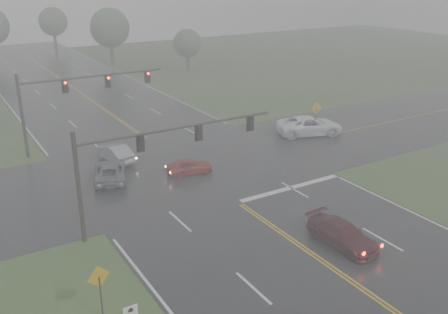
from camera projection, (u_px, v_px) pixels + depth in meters
main_road at (198, 175)px, 37.71m from camera, size 18.00×160.00×0.02m
cross_street at (186, 166)px, 39.31m from camera, size 120.00×14.00×0.02m
stop_bar at (291, 188)px, 35.42m from camera, size 8.50×0.50×0.01m
sedan_maroon at (341, 245)px, 28.16m from camera, size 2.09×4.63×1.32m
sedan_red at (189, 174)px, 37.89m from camera, size 3.69×2.01×1.19m
sedan_silver at (116, 161)px, 40.34m from camera, size 1.94×4.37×1.39m
car_grey at (111, 180)px, 36.79m from camera, size 3.71×5.32×1.35m
pickup_white at (309, 135)px, 46.80m from camera, size 6.78×4.79×1.72m
signal_gantry_near at (145, 153)px, 28.86m from camera, size 12.77×0.29×6.56m
signal_gantry_far at (68, 94)px, 41.34m from camera, size 12.33×0.35×6.93m
sign_diamond_west at (99, 283)px, 21.76m from camera, size 1.08×0.27×2.64m
sign_diamond_east at (316, 112)px, 46.79m from camera, size 1.23×0.11×2.96m
tree_ne_a at (110, 28)px, 77.74m from camera, size 6.11×6.11×8.97m
tree_e_near at (187, 44)px, 74.28m from camera, size 4.25×4.25×6.25m
tree_n_far at (53, 22)px, 94.11m from camera, size 5.34×5.34×7.84m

